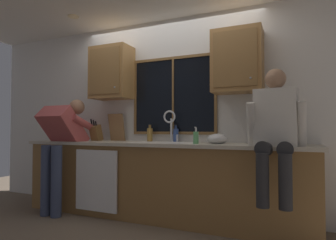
{
  "coord_description": "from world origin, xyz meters",
  "views": [
    {
      "loc": [
        1.53,
        -3.48,
        1.09
      ],
      "look_at": [
        0.14,
        -0.3,
        1.19
      ],
      "focal_mm": 30.71,
      "sensor_mm": 36.0,
      "label": 1
    }
  ],
  "objects_px": {
    "cutting_board": "(117,127)",
    "soap_dispenser": "(196,137)",
    "person_standing": "(62,140)",
    "knife_block": "(96,133)",
    "mixing_bowl": "(217,139)",
    "bottle_green_glass": "(150,134)",
    "bottle_tall_clear": "(176,135)",
    "person_sitting_on_counter": "(275,127)"
  },
  "relations": [
    {
      "from": "person_sitting_on_counter",
      "to": "soap_dispenser",
      "type": "xyz_separation_m",
      "value": [
        -0.84,
        0.16,
        -0.11
      ]
    },
    {
      "from": "person_standing",
      "to": "soap_dispenser",
      "type": "distance_m",
      "value": 1.79
    },
    {
      "from": "mixing_bowl",
      "to": "soap_dispenser",
      "type": "distance_m",
      "value": 0.25
    },
    {
      "from": "knife_block",
      "to": "bottle_green_glass",
      "type": "distance_m",
      "value": 0.78
    },
    {
      "from": "knife_block",
      "to": "mixing_bowl",
      "type": "bearing_deg",
      "value": -0.97
    },
    {
      "from": "knife_block",
      "to": "mixing_bowl",
      "type": "height_order",
      "value": "knife_block"
    },
    {
      "from": "soap_dispenser",
      "to": "bottle_green_glass",
      "type": "distance_m",
      "value": 0.79
    },
    {
      "from": "person_standing",
      "to": "cutting_board",
      "type": "height_order",
      "value": "person_standing"
    },
    {
      "from": "mixing_bowl",
      "to": "knife_block",
      "type": "bearing_deg",
      "value": 179.03
    },
    {
      "from": "knife_block",
      "to": "mixing_bowl",
      "type": "relative_size",
      "value": 1.36
    },
    {
      "from": "soap_dispenser",
      "to": "bottle_green_glass",
      "type": "xyz_separation_m",
      "value": [
        -0.73,
        0.3,
        0.02
      ]
    },
    {
      "from": "person_standing",
      "to": "mixing_bowl",
      "type": "distance_m",
      "value": 2.01
    },
    {
      "from": "bottle_green_glass",
      "to": "bottle_tall_clear",
      "type": "distance_m",
      "value": 0.35
    },
    {
      "from": "person_sitting_on_counter",
      "to": "knife_block",
      "type": "relative_size",
      "value": 3.92
    },
    {
      "from": "knife_block",
      "to": "bottle_green_glass",
      "type": "xyz_separation_m",
      "value": [
        0.77,
        0.12,
        -0.01
      ]
    },
    {
      "from": "person_standing",
      "to": "bottle_tall_clear",
      "type": "xyz_separation_m",
      "value": [
        1.4,
        0.52,
        0.07
      ]
    },
    {
      "from": "knife_block",
      "to": "cutting_board",
      "type": "distance_m",
      "value": 0.29
    },
    {
      "from": "person_sitting_on_counter",
      "to": "cutting_board",
      "type": "height_order",
      "value": "person_sitting_on_counter"
    },
    {
      "from": "person_standing",
      "to": "bottle_tall_clear",
      "type": "bearing_deg",
      "value": 20.39
    },
    {
      "from": "cutting_board",
      "to": "bottle_green_glass",
      "type": "height_order",
      "value": "cutting_board"
    },
    {
      "from": "mixing_bowl",
      "to": "bottle_green_glass",
      "type": "xyz_separation_m",
      "value": [
        -0.94,
        0.15,
        0.04
      ]
    },
    {
      "from": "person_sitting_on_counter",
      "to": "bottle_green_glass",
      "type": "distance_m",
      "value": 1.64
    },
    {
      "from": "knife_block",
      "to": "bottle_green_glass",
      "type": "height_order",
      "value": "knife_block"
    },
    {
      "from": "knife_block",
      "to": "cutting_board",
      "type": "relative_size",
      "value": 0.84
    },
    {
      "from": "cutting_board",
      "to": "bottle_tall_clear",
      "type": "xyz_separation_m",
      "value": [
        0.88,
        0.02,
        -0.1
      ]
    },
    {
      "from": "knife_block",
      "to": "soap_dispenser",
      "type": "bearing_deg",
      "value": -6.8
    },
    {
      "from": "person_sitting_on_counter",
      "to": "bottle_tall_clear",
      "type": "height_order",
      "value": "person_sitting_on_counter"
    },
    {
      "from": "person_sitting_on_counter",
      "to": "mixing_bowl",
      "type": "relative_size",
      "value": 5.35
    },
    {
      "from": "mixing_bowl",
      "to": "bottle_tall_clear",
      "type": "relative_size",
      "value": 1.07
    },
    {
      "from": "mixing_bowl",
      "to": "bottle_green_glass",
      "type": "height_order",
      "value": "bottle_green_glass"
    },
    {
      "from": "cutting_board",
      "to": "soap_dispenser",
      "type": "xyz_separation_m",
      "value": [
        1.27,
        -0.32,
        -0.11
      ]
    },
    {
      "from": "mixing_bowl",
      "to": "cutting_board",
      "type": "bearing_deg",
      "value": 173.26
    },
    {
      "from": "person_standing",
      "to": "bottle_green_glass",
      "type": "bearing_deg",
      "value": 24.21
    },
    {
      "from": "person_standing",
      "to": "knife_block",
      "type": "bearing_deg",
      "value": 51.68
    },
    {
      "from": "person_standing",
      "to": "soap_dispenser",
      "type": "height_order",
      "value": "person_standing"
    },
    {
      "from": "mixing_bowl",
      "to": "bottle_green_glass",
      "type": "bearing_deg",
      "value": 170.87
    },
    {
      "from": "person_sitting_on_counter",
      "to": "bottle_green_glass",
      "type": "bearing_deg",
      "value": 163.82
    },
    {
      "from": "knife_block",
      "to": "soap_dispenser",
      "type": "xyz_separation_m",
      "value": [
        1.51,
        -0.18,
        -0.04
      ]
    },
    {
      "from": "person_standing",
      "to": "mixing_bowl",
      "type": "height_order",
      "value": "person_standing"
    },
    {
      "from": "person_standing",
      "to": "bottle_tall_clear",
      "type": "height_order",
      "value": "person_standing"
    },
    {
      "from": "person_sitting_on_counter",
      "to": "bottle_tall_clear",
      "type": "relative_size",
      "value": 5.7
    },
    {
      "from": "bottle_tall_clear",
      "to": "cutting_board",
      "type": "bearing_deg",
      "value": -178.39
    }
  ]
}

